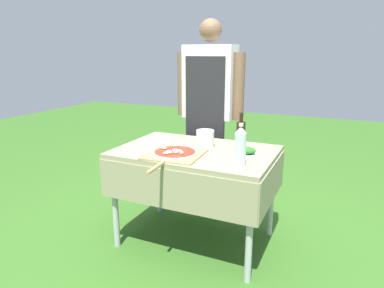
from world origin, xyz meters
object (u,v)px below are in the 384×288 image
(water_bottle, at_px, (240,146))
(pizza_on_peel, at_px, (174,154))
(person_cook, at_px, (209,101))
(prep_table, at_px, (196,162))
(oil_bottle, at_px, (241,134))
(plate_stack, at_px, (156,141))
(mixing_tub, at_px, (205,139))
(herb_container, at_px, (246,151))

(water_bottle, bearing_deg, pizza_on_peel, 176.78)
(pizza_on_peel, bearing_deg, person_cook, 91.45)
(prep_table, xyz_separation_m, person_cook, (-0.16, 0.66, 0.37))
(prep_table, xyz_separation_m, oil_bottle, (0.28, 0.20, 0.20))
(prep_table, xyz_separation_m, plate_stack, (-0.38, 0.07, 0.11))
(water_bottle, xyz_separation_m, plate_stack, (-0.78, 0.29, -0.12))
(water_bottle, distance_m, plate_stack, 0.85)
(person_cook, bearing_deg, prep_table, 106.17)
(person_cook, height_order, mixing_tub, person_cook)
(pizza_on_peel, xyz_separation_m, water_bottle, (0.48, -0.03, 0.12))
(person_cook, height_order, water_bottle, person_cook)
(pizza_on_peel, distance_m, oil_bottle, 0.54)
(pizza_on_peel, bearing_deg, herb_container, 23.53)
(prep_table, relative_size, herb_container, 7.33)
(pizza_on_peel, xyz_separation_m, mixing_tub, (0.11, 0.30, 0.05))
(prep_table, bearing_deg, pizza_on_peel, -110.85)
(pizza_on_peel, relative_size, oil_bottle, 2.30)
(mixing_tub, distance_m, plate_stack, 0.42)
(oil_bottle, distance_m, water_bottle, 0.44)
(person_cook, bearing_deg, herb_container, 132.98)
(herb_container, bearing_deg, water_bottle, -83.11)
(herb_container, relative_size, mixing_tub, 1.18)
(pizza_on_peel, xyz_separation_m, herb_container, (0.45, 0.24, 0.01))
(prep_table, xyz_separation_m, water_bottle, (0.41, -0.23, 0.22))
(prep_table, relative_size, water_bottle, 4.22)
(person_cook, height_order, oil_bottle, person_cook)
(pizza_on_peel, height_order, water_bottle, water_bottle)
(prep_table, height_order, herb_container, herb_container)
(pizza_on_peel, distance_m, water_bottle, 0.50)
(mixing_tub, bearing_deg, oil_bottle, 22.07)
(oil_bottle, bearing_deg, pizza_on_peel, -132.15)
(pizza_on_peel, bearing_deg, prep_table, 65.14)
(mixing_tub, relative_size, plate_stack, 0.51)
(water_bottle, height_order, mixing_tub, water_bottle)
(prep_table, bearing_deg, oil_bottle, 34.72)
(person_cook, bearing_deg, plate_stack, 72.69)
(herb_container, bearing_deg, mixing_tub, 169.82)
(water_bottle, bearing_deg, oil_bottle, 106.28)
(oil_bottle, height_order, mixing_tub, oil_bottle)
(prep_table, relative_size, pizza_on_peel, 1.89)
(pizza_on_peel, bearing_deg, oil_bottle, 43.85)
(oil_bottle, bearing_deg, herb_container, -60.30)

